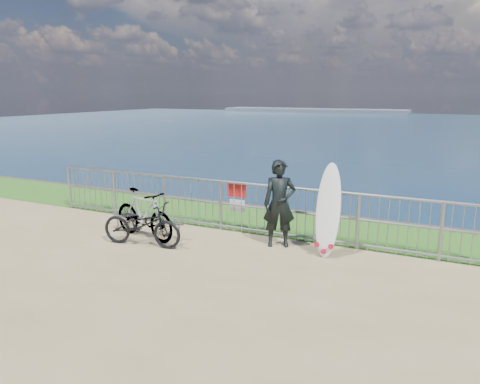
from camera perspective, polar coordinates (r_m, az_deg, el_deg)
The scene contains 8 objects.
grass_strip at distance 11.21m, azimuth 2.60°, elevation -3.41°, with size 120.00×120.00×0.00m, color #235918.
seascape at distance 162.14m, azimuth 8.85°, elevation 9.56°, with size 260.00×260.00×5.00m.
railing at distance 10.09m, azimuth 0.23°, elevation -1.82°, with size 10.06×0.10×1.13m.
surfer at distance 9.20m, azimuth 4.83°, elevation -1.42°, with size 0.63×0.41×1.73m, color black.
surfboard at distance 8.80m, azimuth 10.66°, elevation -2.62°, with size 0.46×0.42×1.75m.
bicycle_near at distance 9.48m, azimuth -11.90°, elevation -3.87°, with size 0.59×1.69×0.89m, color black.
bicycle_far at distance 9.93m, azimuth -11.66°, elevation -2.66°, with size 0.49×1.74×1.05m, color black.
bike_rack at distance 10.17m, azimuth -11.24°, elevation -3.53°, with size 1.81×0.05×0.38m.
Camera 1 is at (4.27, -7.22, 3.02)m, focal length 35.00 mm.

